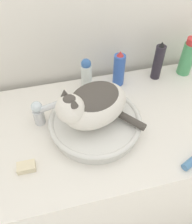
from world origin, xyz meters
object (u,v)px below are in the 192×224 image
object	(u,v)px
spray_bottle_trigger	(119,69)
hairspray_can_black	(158,62)
deodorant_stick	(86,74)
faucet	(41,111)
mouthwash_bottle	(188,57)
cat	(93,104)
soap_bar	(26,167)

from	to	relation	value
spray_bottle_trigger	hairspray_can_black	bearing A→B (deg)	0.00
deodorant_stick	spray_bottle_trigger	world-z (taller)	spray_bottle_trigger
faucet	mouthwash_bottle	bearing A→B (deg)	34.39
hairspray_can_black	spray_bottle_trigger	distance (m)	0.19
cat	soap_bar	xyz separation A→B (m)	(-0.27, -0.12, -0.13)
cat	faucet	world-z (taller)	cat
cat	deodorant_stick	world-z (taller)	cat
cat	faucet	bearing A→B (deg)	-46.51
hairspray_can_black	cat	bearing A→B (deg)	-146.39
faucet	mouthwash_bottle	distance (m)	0.74
spray_bottle_trigger	deodorant_stick	bearing A→B (deg)	180.00
deodorant_stick	faucet	bearing A→B (deg)	-142.83
cat	faucet	distance (m)	0.22
cat	deodorant_stick	distance (m)	0.26
spray_bottle_trigger	soap_bar	world-z (taller)	spray_bottle_trigger
deodorant_stick	soap_bar	distance (m)	0.48
mouthwash_bottle	soap_bar	xyz separation A→B (m)	(-0.80, -0.37, -0.08)
faucet	mouthwash_bottle	world-z (taller)	mouthwash_bottle
faucet	soap_bar	distance (m)	0.22
hairspray_can_black	soap_bar	distance (m)	0.74
mouthwash_bottle	spray_bottle_trigger	distance (m)	0.35
faucet	deodorant_stick	distance (m)	0.28
faucet	spray_bottle_trigger	bearing A→B (deg)	45.40
faucet	spray_bottle_trigger	xyz separation A→B (m)	(0.37, 0.17, 0.01)
spray_bottle_trigger	soap_bar	size ratio (longest dim) A/B	2.83
cat	spray_bottle_trigger	bearing A→B (deg)	-149.05
hairspray_can_black	mouthwash_bottle	size ratio (longest dim) A/B	1.02
hairspray_can_black	mouthwash_bottle	distance (m)	0.15
cat	mouthwash_bottle	world-z (taller)	cat
faucet	hairspray_can_black	size ratio (longest dim) A/B	0.72
faucet	spray_bottle_trigger	world-z (taller)	spray_bottle_trigger
hairspray_can_black	mouthwash_bottle	bearing A→B (deg)	0.00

